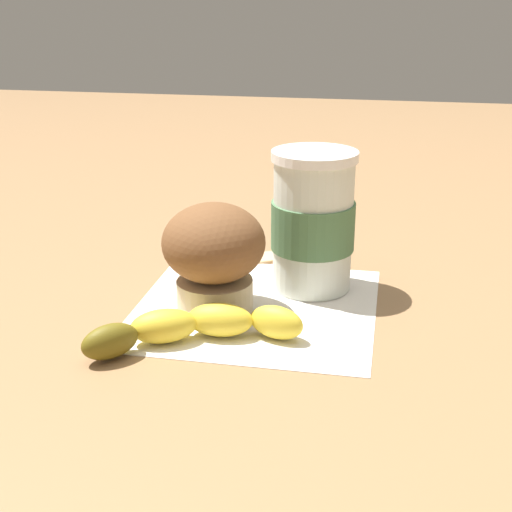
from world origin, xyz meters
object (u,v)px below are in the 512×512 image
object	(u,v)px
sugar_packet	(269,256)
coffee_cup	(313,222)
muffin	(214,253)
banana	(193,326)

from	to	relation	value
sugar_packet	coffee_cup	bearing A→B (deg)	37.58
coffee_cup	muffin	size ratio (longest dim) A/B	1.36
muffin	banana	world-z (taller)	muffin
muffin	sugar_packet	size ratio (longest dim) A/B	2.25
coffee_cup	banana	world-z (taller)	coffee_cup
muffin	coffee_cup	bearing A→B (deg)	130.70
coffee_cup	sugar_packet	bearing A→B (deg)	-142.42
muffin	banana	xyz separation A→B (m)	(0.08, -0.00, -0.05)
banana	muffin	bearing A→B (deg)	178.86
muffin	banana	size ratio (longest dim) A/B	0.57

